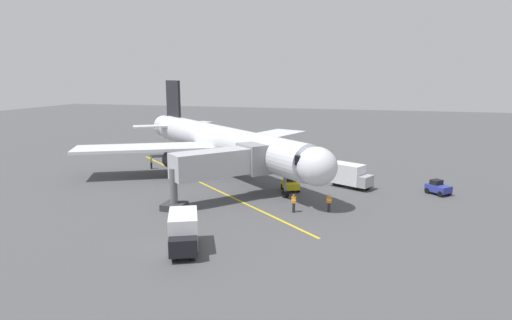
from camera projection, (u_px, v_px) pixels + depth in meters
name	position (u px, v px, depth m)	size (l,w,h in m)	color
ground_plane	(224.00, 172.00, 55.04)	(220.00, 220.00, 0.00)	#4C4C4F
apron_lead_in_line	(204.00, 184.00, 49.11)	(0.24, 40.00, 0.01)	yellow
airplane	(221.00, 142.00, 54.22)	(33.60, 32.42, 11.50)	silver
jet_bridge	(227.00, 163.00, 42.12)	(9.04, 9.89, 5.40)	#B7B7BC
ground_crew_marshaller	(294.00, 203.00, 38.80)	(0.41, 0.27, 1.71)	#23232D
ground_crew_wing_walker	(151.00, 162.00, 56.96)	(0.41, 0.47, 1.71)	#23232D
ground_crew_loader	(329.00, 203.00, 38.82)	(0.46, 0.37, 1.71)	#23232D
box_truck_near_nose	(183.00, 232.00, 30.24)	(3.69, 4.99, 2.62)	black
tug_portside	(438.00, 188.00, 44.76)	(2.69, 2.68, 1.50)	#2D3899
box_truck_starboard_side	(350.00, 175.00, 47.37)	(4.98, 3.84, 2.62)	#9E9EA3
tug_rear_apron	(290.00, 184.00, 46.17)	(2.39, 2.73, 1.50)	yellow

